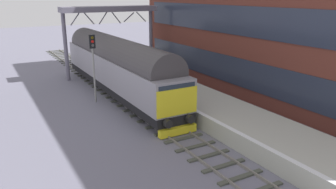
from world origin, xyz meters
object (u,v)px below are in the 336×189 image
Objects in this scene: diesel_locomotive at (116,64)px; platform_number_sign at (189,86)px; waiting_passenger at (141,64)px; signal_post_near at (93,60)px.

platform_number_sign is at bearing -75.40° from diesel_locomotive.
waiting_passenger is at bearing 24.85° from diesel_locomotive.
platform_number_sign is (4.19, -6.59, -0.99)m from signal_post_near.
signal_post_near is 3.11× the size of waiting_passenger.
signal_post_near is 2.73× the size of platform_number_sign.
signal_post_near is 7.87m from platform_number_sign.
signal_post_near is at bearing 122.48° from platform_number_sign.
diesel_locomotive is 3.81× the size of signal_post_near.
signal_post_near reaches higher than waiting_passenger.
diesel_locomotive is 2.56m from signal_post_near.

